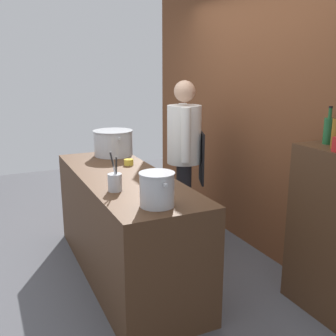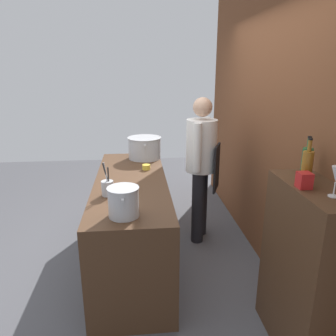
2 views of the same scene
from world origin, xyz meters
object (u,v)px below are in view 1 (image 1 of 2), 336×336
object	(u,v)px
chef	(184,151)
butter_jar	(129,162)
stockpot_small	(157,189)
utensil_crock	(115,182)
stockpot_large	(113,143)
wine_bottle_green	(328,130)

from	to	relation	value
chef	butter_jar	distance (m)	0.63
stockpot_small	utensil_crock	world-z (taller)	utensil_crock
stockpot_large	wine_bottle_green	bearing A→B (deg)	31.18
utensil_crock	wine_bottle_green	size ratio (longest dim) A/B	1.09
stockpot_large	stockpot_small	world-z (taller)	stockpot_large
wine_bottle_green	stockpot_large	bearing A→B (deg)	-148.82
utensil_crock	stockpot_small	bearing A→B (deg)	19.56
utensil_crock	butter_jar	xyz separation A→B (m)	(-0.71, 0.36, -0.04)
stockpot_large	utensil_crock	world-z (taller)	utensil_crock
chef	wine_bottle_green	world-z (taller)	chef
stockpot_large	wine_bottle_green	size ratio (longest dim) A/B	1.69
stockpot_large	chef	bearing A→B (deg)	58.62
stockpot_small	wine_bottle_green	size ratio (longest dim) A/B	1.09
stockpot_small	wine_bottle_green	bearing A→B (deg)	82.27
wine_bottle_green	chef	bearing A→B (deg)	-162.14
utensil_crock	wine_bottle_green	world-z (taller)	wine_bottle_green
stockpot_small	wine_bottle_green	xyz separation A→B (m)	(0.17, 1.28, 0.33)
chef	stockpot_small	xyz separation A→B (m)	(1.22, -0.83, 0.05)
chef	utensil_crock	distance (m)	1.26
stockpot_small	butter_jar	distance (m)	1.16
stockpot_small	butter_jar	world-z (taller)	stockpot_small
wine_bottle_green	utensil_crock	bearing A→B (deg)	-112.77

